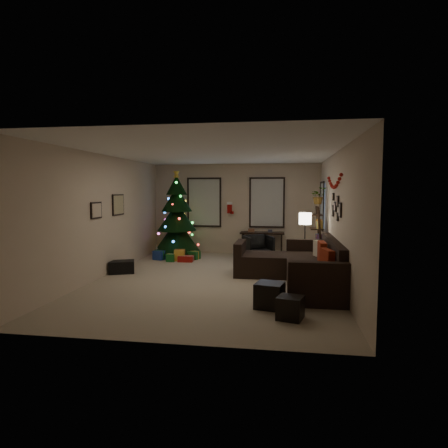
{
  "coord_description": "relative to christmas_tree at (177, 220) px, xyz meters",
  "views": [
    {
      "loc": [
        1.42,
        -7.98,
        1.91
      ],
      "look_at": [
        0.1,
        0.6,
        1.15
      ],
      "focal_mm": 30.72,
      "sensor_mm": 36.0,
      "label": 1
    }
  ],
  "objects": [
    {
      "name": "wall_left",
      "position": [
        -0.9,
        -2.72,
        0.3
      ],
      "size": [
        0.0,
        7.0,
        7.0
      ],
      "primitive_type": "plane",
      "rotation": [
        1.57,
        0.0,
        1.57
      ],
      "color": "beige",
      "rests_on": "floor"
    },
    {
      "name": "presents",
      "position": [
        0.11,
        -0.54,
        -0.94
      ],
      "size": [
        1.3,
        0.89,
        0.3
      ],
      "rotation": [
        0.0,
        0.0,
        -0.4
      ],
      "color": "#14591E",
      "rests_on": "floor"
    },
    {
      "name": "potted_plant",
      "position": [
        3.9,
        -0.83,
        0.79
      ],
      "size": [
        0.59,
        0.55,
        0.55
      ],
      "primitive_type": "imported",
      "rotation": [
        0.0,
        0.0,
        0.26
      ],
      "color": "#4C4C4C",
      "rests_on": "bookshelf"
    },
    {
      "name": "floor_lamp",
      "position": [
        3.55,
        -1.43,
        0.1
      ],
      "size": [
        0.29,
        0.29,
        1.38
      ],
      "rotation": [
        0.0,
        0.0,
        0.41
      ],
      "color": "black",
      "rests_on": "floor"
    },
    {
      "name": "window_back_right",
      "position": [
        2.55,
        0.75,
        0.5
      ],
      "size": [
        1.05,
        0.06,
        1.5
      ],
      "color": "#728CB2",
      "rests_on": "wall_back"
    },
    {
      "name": "desk",
      "position": [
        2.44,
        0.5,
        -0.44
      ],
      "size": [
        1.28,
        0.46,
        0.69
      ],
      "color": "black",
      "rests_on": "floor"
    },
    {
      "name": "garland",
      "position": [
        4.05,
        -2.56,
        1.04
      ],
      "size": [
        0.08,
        1.9,
        0.3
      ],
      "primitive_type": null,
      "color": "#A5140C",
      "rests_on": "wall_right"
    },
    {
      "name": "floor",
      "position": [
        1.6,
        -2.72,
        -1.05
      ],
      "size": [
        7.0,
        7.0,
        0.0
      ],
      "primitive_type": "plane",
      "color": "tan",
      "rests_on": "ground"
    },
    {
      "name": "art_abstract",
      "position": [
        -0.88,
        -3.12,
        0.44
      ],
      "size": [
        0.04,
        0.45,
        0.35
      ],
      "color": "black",
      "rests_on": "wall_left"
    },
    {
      "name": "ottoman_far",
      "position": [
        3.15,
        -5.04,
        -0.88
      ],
      "size": [
        0.44,
        0.44,
        0.34
      ],
      "primitive_type": "cube",
      "rotation": [
        0.0,
        0.0,
        -0.27
      ],
      "color": "black",
      "rests_on": "floor"
    },
    {
      "name": "ottoman_near",
      "position": [
        2.83,
        -4.53,
        -0.85
      ],
      "size": [
        0.52,
        0.52,
        0.41
      ],
      "primitive_type": "cube",
      "rotation": [
        0.0,
        0.0,
        -0.22
      ],
      "color": "black",
      "rests_on": "floor"
    },
    {
      "name": "wall_right",
      "position": [
        4.1,
        -2.72,
        0.3
      ],
      "size": [
        0.0,
        7.0,
        7.0
      ],
      "primitive_type": "plane",
      "rotation": [
        1.57,
        0.0,
        -1.57
      ],
      "color": "beige",
      "rests_on": "floor"
    },
    {
      "name": "stocking_right",
      "position": [
        1.79,
        0.89,
        0.36
      ],
      "size": [
        0.2,
        0.05,
        0.36
      ],
      "color": "#990F0C",
      "rests_on": "wall_back"
    },
    {
      "name": "art_map",
      "position": [
        -0.88,
        -2.03,
        0.52
      ],
      "size": [
        0.04,
        0.6,
        0.5
      ],
      "color": "black",
      "rests_on": "wall_left"
    },
    {
      "name": "pillow_cream",
      "position": [
        3.81,
        -2.26,
        -0.42
      ],
      "size": [
        0.24,
        0.39,
        0.38
      ],
      "primitive_type": "cube",
      "rotation": [
        0.0,
        0.0,
        0.37
      ],
      "color": "beige",
      "rests_on": "sofa"
    },
    {
      "name": "wall_front",
      "position": [
        1.6,
        -6.22,
        0.3
      ],
      "size": [
        5.0,
        0.0,
        5.0
      ],
      "primitive_type": "plane",
      "rotation": [
        -1.57,
        0.0,
        0.0
      ],
      "color": "beige",
      "rests_on": "floor"
    },
    {
      "name": "christmas_tree",
      "position": [
        0.0,
        0.0,
        0.0
      ],
      "size": [
        1.37,
        1.37,
        2.55
      ],
      "rotation": [
        0.0,
        0.0,
        -0.43
      ],
      "color": "black",
      "rests_on": "floor"
    },
    {
      "name": "gallery",
      "position": [
        4.08,
        -2.79,
        0.52
      ],
      "size": [
        0.03,
        1.25,
        0.54
      ],
      "color": "black",
      "rests_on": "wall_right"
    },
    {
      "name": "window_back_left",
      "position": [
        0.65,
        0.75,
        0.5
      ],
      "size": [
        1.05,
        0.06,
        1.5
      ],
      "color": "#728CB2",
      "rests_on": "wall_back"
    },
    {
      "name": "sofa",
      "position": [
        3.4,
        -2.72,
        -0.74
      ],
      "size": [
        2.17,
        3.13,
        0.94
      ],
      "color": "black",
      "rests_on": "floor"
    },
    {
      "name": "wall_back",
      "position": [
        1.6,
        0.78,
        0.3
      ],
      "size": [
        5.0,
        0.0,
        5.0
      ],
      "primitive_type": "plane",
      "rotation": [
        1.57,
        0.0,
        0.0
      ],
      "color": "beige",
      "rests_on": "floor"
    },
    {
      "name": "desk_chair",
      "position": [
        2.36,
        -0.15,
        -0.72
      ],
      "size": [
        0.85,
        0.83,
        0.68
      ],
      "primitive_type": "imported",
      "rotation": [
        0.0,
        0.0,
        0.41
      ],
      "color": "black",
      "rests_on": "floor"
    },
    {
      "name": "storage_bin",
      "position": [
        -0.66,
        -2.4,
        -0.91
      ],
      "size": [
        0.67,
        0.56,
        0.28
      ],
      "primitive_type": "cube",
      "rotation": [
        0.0,
        0.0,
        0.38
      ],
      "color": "black",
      "rests_on": "floor"
    },
    {
      "name": "stocking_left",
      "position": [
        1.46,
        0.61,
        0.35
      ],
      "size": [
        0.2,
        0.05,
        0.36
      ],
      "color": "#990F0C",
      "rests_on": "wall_back"
    },
    {
      "name": "window_right_wall",
      "position": [
        4.07,
        -0.17,
        0.45
      ],
      "size": [
        0.06,
        0.9,
        1.3
      ],
      "color": "#728CB2",
      "rests_on": "wall_right"
    },
    {
      "name": "pillow_red_b",
      "position": [
        3.81,
        -2.89,
        -0.41
      ],
      "size": [
        0.15,
        0.49,
        0.49
      ],
      "primitive_type": "cube",
      "rotation": [
        0.0,
        0.0,
        0.03
      ],
      "color": "maroon",
      "rests_on": "sofa"
    },
    {
      "name": "bookshelf",
      "position": [
        3.9,
        -1.15,
        -0.31
      ],
      "size": [
        0.3,
        0.46,
        1.53
      ],
      "color": "black",
      "rests_on": "floor"
    },
    {
      "name": "pillow_red_a",
      "position": [
        3.81,
        -3.76,
        -0.41
      ],
      "size": [
        0.23,
        0.47,
        0.46
      ],
      "primitive_type": "cube",
      "rotation": [
        0.0,
        0.0,
        0.24
      ],
      "color": "maroon",
      "rests_on": "sofa"
    },
    {
      "name": "ceiling",
      "position": [
        1.6,
        -2.72,
        1.65
      ],
      "size": [
        7.0,
        7.0,
        0.0
      ],
      "primitive_type": "plane",
      "rotation": [
        3.14,
        0.0,
        0.0
      ],
      "color": "white",
      "rests_on": "floor"
    }
  ]
}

